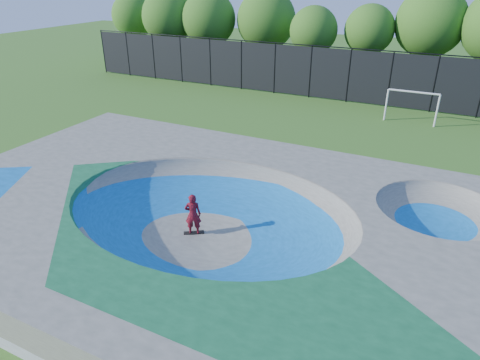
% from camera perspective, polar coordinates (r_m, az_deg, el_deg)
% --- Properties ---
extents(ground, '(120.00, 120.00, 0.00)m').
position_cam_1_polar(ground, '(16.29, -4.03, -7.80)').
color(ground, '#33621B').
rests_on(ground, ground).
extents(skate_deck, '(22.00, 14.00, 1.50)m').
position_cam_1_polar(skate_deck, '(15.89, -4.11, -5.55)').
color(skate_deck, gray).
rests_on(skate_deck, ground).
extents(skater, '(0.73, 0.64, 1.69)m').
position_cam_1_polar(skater, '(16.20, -6.30, -4.59)').
color(skater, '#B40E21').
rests_on(skater, ground).
extents(skateboard, '(0.77, 0.62, 0.05)m').
position_cam_1_polar(skateboard, '(16.63, -6.16, -7.02)').
color(skateboard, black).
rests_on(skateboard, ground).
extents(soccer_goal, '(3.26, 0.12, 2.16)m').
position_cam_1_polar(soccer_goal, '(30.31, 21.99, 9.73)').
color(soccer_goal, silver).
rests_on(soccer_goal, ground).
extents(fence, '(48.09, 0.09, 4.04)m').
position_cam_1_polar(fence, '(34.05, 14.30, 13.47)').
color(fence, black).
rests_on(fence, ground).
extents(treeline, '(52.51, 7.06, 8.24)m').
position_cam_1_polar(treeline, '(39.02, 13.95, 19.41)').
color(treeline, '#412E20').
rests_on(treeline, ground).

